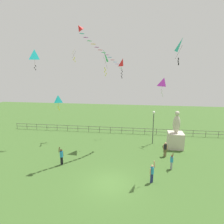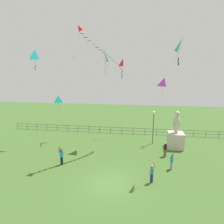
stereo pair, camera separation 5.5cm
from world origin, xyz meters
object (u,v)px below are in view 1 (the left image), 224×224
person_0 (165,148)px  person_2 (61,156)px  person_1 (152,172)px  kite_6 (35,56)px  kite_3 (58,99)px  kite_4 (182,46)px  streamer_kite (85,33)px  statue_monument (176,137)px  person_3 (172,161)px  kite_1 (123,63)px  kite_0 (164,83)px  kite_5 (103,57)px  lamppost (153,120)px

person_0 → person_2: bearing=-161.9°
person_1 → kite_6: size_ratio=0.79×
kite_3 → kite_4: (14.65, -7.34, 6.04)m
streamer_kite → statue_monument: bearing=21.5°
person_1 → person_2: 9.36m
statue_monument → streamer_kite: (-10.32, -4.06, 11.92)m
person_0 → kite_6: kite_6 is taller
person_1 → kite_4: 11.24m
person_2 → kite_3: 9.50m
person_3 → kite_4: 10.87m
kite_3 → kite_6: 6.34m
kite_6 → streamer_kite: 8.79m
kite_4 → statue_monument: bearing=79.1°
person_0 → kite_4: size_ratio=0.76×
kite_6 → kite_1: bearing=24.8°
statue_monument → person_2: (-12.55, -6.39, -0.42)m
kite_0 → streamer_kite: 11.88m
person_0 → kite_6: 19.68m
person_1 → person_2: bearing=167.2°
kite_1 → kite_5: (-1.99, -4.81, 0.67)m
kite_1 → person_1: bearing=-74.0°
lamppost → kite_5: bearing=-170.4°
kite_1 → kite_6: size_ratio=1.13×
person_3 → kite_0: bearing=91.7°
lamppost → person_2: 12.49m
person_0 → person_2: 11.52m
lamppost → person_1: lamppost is taller
kite_4 → streamer_kite: streamer_kite is taller
person_2 → kite_4: kite_4 is taller
kite_6 → kite_0: bearing=7.7°
statue_monument → person_0: statue_monument is taller
person_3 → streamer_kite: (-8.98, 1.72, 12.46)m
lamppost → kite_1: kite_1 is taller
person_1 → person_3: 3.39m
statue_monument → person_1: statue_monument is taller
person_1 → person_3: size_ratio=1.10×
person_0 → kite_0: 8.57m
lamppost → kite_6: size_ratio=1.78×
person_0 → kite_0: size_ratio=0.70×
kite_5 → person_0: bearing=-19.9°
person_0 → streamer_kite: (-8.72, -1.25, 12.39)m
person_3 → kite_5: (-7.87, 5.73, 10.43)m
person_2 → kite_6: 13.33m
kite_6 → kite_3: bearing=33.0°
person_1 → kite_4: size_ratio=0.89×
kite_1 → kite_3: 10.56m
person_1 → kite_6: kite_6 is taller
kite_1 → kite_4: (6.03, -10.91, 1.10)m
person_2 → person_3: 11.23m
person_2 → kite_0: bearing=37.3°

